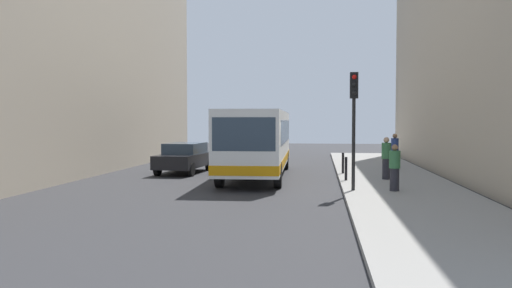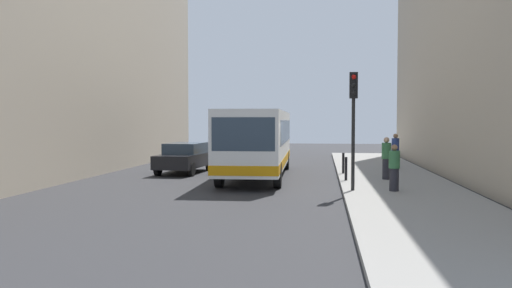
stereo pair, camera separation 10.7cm
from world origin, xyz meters
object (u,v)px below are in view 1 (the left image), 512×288
Objects in this scene: pedestrian_far_sidewalk at (395,151)px; traffic_light at (354,108)px; bollard_near at (346,169)px; pedestrian_mid_sidewalk at (386,158)px; pedestrian_near_signal at (395,168)px; bus at (258,139)px; car_beside_bus at (185,157)px; bollard_mid at (343,163)px.

traffic_light is at bearing -84.93° from pedestrian_far_sidewalk.
bollard_near is 1.81m from pedestrian_mid_sidewalk.
pedestrian_far_sidewalk is at bearing -12.39° from pedestrian_mid_sidewalk.
pedestrian_near_signal is 0.92× the size of pedestrian_mid_sidewalk.
pedestrian_near_signal is 3.68m from pedestrian_mid_sidewalk.
bollard_near is at bearing -93.91° from pedestrian_far_sidewalk.
pedestrian_far_sidewalk reaches higher than pedestrian_mid_sidewalk.
pedestrian_mid_sidewalk is at bearing -79.95° from pedestrian_far_sidewalk.
bus is at bearing 149.50° from bollard_near.
pedestrian_mid_sidewalk is (9.39, -3.08, 0.24)m from car_beside_bus.
pedestrian_mid_sidewalk is at bearing -54.02° from bollard_mid.
bollard_near is at bearing -1.33° from pedestrian_near_signal.
pedestrian_far_sidewalk is at bearing -165.26° from car_beside_bus.
bollard_near is 0.53× the size of pedestrian_far_sidewalk.
bollard_near is 3.47m from pedestrian_near_signal.
bollard_near is at bearing 107.84° from pedestrian_mid_sidewalk.
pedestrian_far_sidewalk reaches higher than bollard_mid.
pedestrian_mid_sidewalk is (1.67, 0.56, 0.40)m from bollard_near.
bus is 6.22× the size of pedestrian_far_sidewalk.
bus reaches higher than bollard_near.
traffic_light is (3.99, -5.41, 1.28)m from bus.
bus reaches higher than pedestrian_far_sidewalk.
bus reaches higher than pedestrian_near_signal.
car_beside_bus is 10.57m from traffic_light.
car_beside_bus is 2.80× the size of pedestrian_near_signal.
pedestrian_mid_sidewalk reaches higher than bollard_near.
bus is 11.67× the size of bollard_mid.
bollard_near is (7.72, -3.64, -0.16)m from car_beside_bus.
bus is 6.89× the size of pedestrian_near_signal.
bollard_mid is 0.54× the size of pedestrian_mid_sidewalk.
bollard_mid is at bearing -12.97° from pedestrian_near_signal.
pedestrian_mid_sidewalk is at bearing 66.87° from traffic_light.
traffic_light is at bearing 156.11° from pedestrian_mid_sidewalk.
pedestrian_near_signal reaches higher than bollard_mid.
car_beside_bus is 1.10× the size of traffic_light.
bollard_near is at bearing 91.84° from traffic_light.
bollard_mid is at bearing 90.00° from bollard_near.
bollard_near is at bearing 158.36° from car_beside_bus.
bus is at bearing -171.65° from bollard_mid.
pedestrian_near_signal is (9.22, -6.76, 0.16)m from car_beside_bus.
bus is 4.08m from bollard_mid.
bollard_mid is 3.95m from pedestrian_far_sidewalk.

